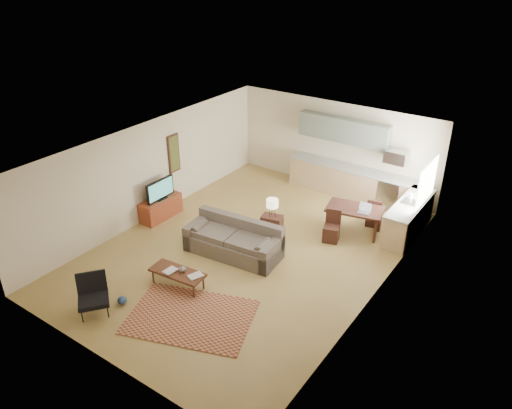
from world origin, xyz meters
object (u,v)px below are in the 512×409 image
Objects in this scene: tv_credenza at (161,208)px; sofa at (233,239)px; dining_table at (354,220)px; armchair at (93,296)px; coffee_table at (178,278)px; console_table at (272,227)px.

sofa is at bearing -7.24° from tv_credenza.
dining_table is (4.73, 2.26, 0.07)m from tv_credenza.
sofa is 3.52m from armchair.
coffee_table is 1.02× the size of tv_credenza.
coffee_table is 3.28m from tv_credenza.
armchair is at bearing -128.49° from dining_table.
coffee_table is 4.86m from dining_table.
armchair reaches higher than dining_table.
armchair is at bearing -120.89° from coffee_table.
sofa is 3.96× the size of console_table.
console_table is 2.15m from dining_table.
console_table is (3.11, 0.85, 0.02)m from tv_credenza.
dining_table is at bearing 47.46° from sofa.
sofa reaches higher than armchair.
tv_credenza is at bearing 63.17° from armchair.
armchair is 0.56× the size of dining_table.
console_table is at bearing 73.55° from coffee_table.
sofa is 1.26m from console_table.
console_table is at bearing 68.47° from sofa.
armchair is 4.11m from tv_credenza.
coffee_table is 2.98m from console_table.
armchair reaches higher than tv_credenza.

